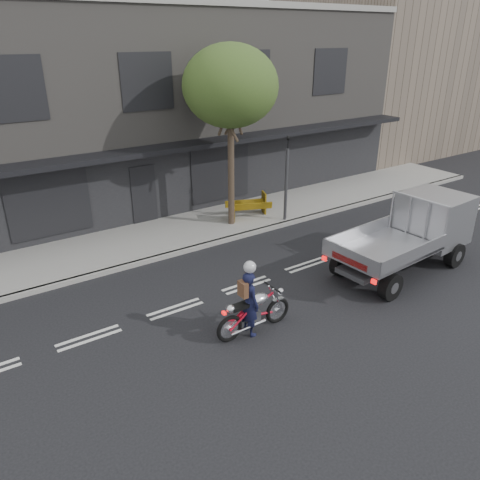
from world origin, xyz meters
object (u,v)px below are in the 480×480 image
street_tree (230,87)px  traffic_light_pole (286,183)px  flatbed_ute (425,224)px  construction_barrier (252,207)px  rider (249,303)px  motorcycle (254,311)px

street_tree → traffic_light_pole: bearing=-23.0°
flatbed_ute → construction_barrier: (-2.54, 6.07, -0.72)m
rider → construction_barrier: rider is taller
traffic_light_pole → construction_barrier: size_ratio=2.12×
rider → street_tree: bearing=-29.5°
street_tree → traffic_light_pole: street_tree is taller
rider → motorcycle: bearing=-89.9°
motorcycle → rider: size_ratio=1.28×
street_tree → construction_barrier: bearing=0.4°
street_tree → rider: 8.44m
street_tree → motorcycle: (-3.40, -6.26, -4.69)m
traffic_light_pole → street_tree: bearing=157.0°
flatbed_ute → construction_barrier: 6.62m
traffic_light_pole → flatbed_ute: size_ratio=0.68×
street_tree → flatbed_ute: bearing=-59.7°
traffic_light_pole → construction_barrier: 1.68m
traffic_light_pole → rider: 7.79m
motorcycle → flatbed_ute: size_ratio=0.43×
rider → flatbed_ute: 7.11m
street_tree → motorcycle: 8.53m
street_tree → rider: street_tree is taller
motorcycle → construction_barrier: (4.39, 6.26, 0.03)m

